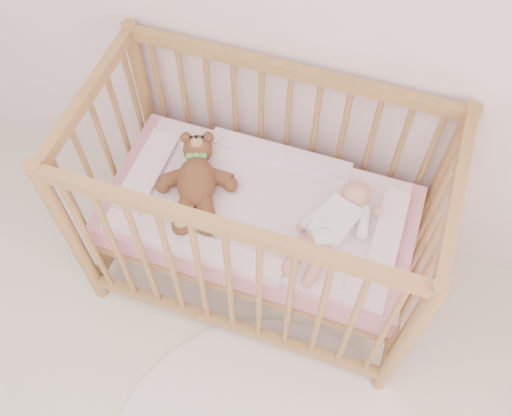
% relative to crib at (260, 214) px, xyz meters
% --- Properties ---
extents(crib, '(1.36, 0.76, 1.00)m').
position_rel_crib_xyz_m(crib, '(0.00, 0.00, 0.00)').
color(crib, '#A27845').
rests_on(crib, floor).
extents(mattress, '(1.22, 0.62, 0.13)m').
position_rel_crib_xyz_m(mattress, '(0.00, 0.00, -0.01)').
color(mattress, pink).
rests_on(mattress, crib).
extents(blanket, '(1.10, 0.58, 0.06)m').
position_rel_crib_xyz_m(blanket, '(0.00, 0.00, 0.06)').
color(blanket, '#E8A0BD').
rests_on(blanket, mattress).
extents(baby, '(0.39, 0.56, 0.12)m').
position_rel_crib_xyz_m(baby, '(0.30, -0.02, 0.14)').
color(baby, white).
rests_on(baby, blanket).
extents(teddy_bear, '(0.48, 0.56, 0.13)m').
position_rel_crib_xyz_m(teddy_bear, '(-0.26, -0.02, 0.15)').
color(teddy_bear, brown).
rests_on(teddy_bear, blanket).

